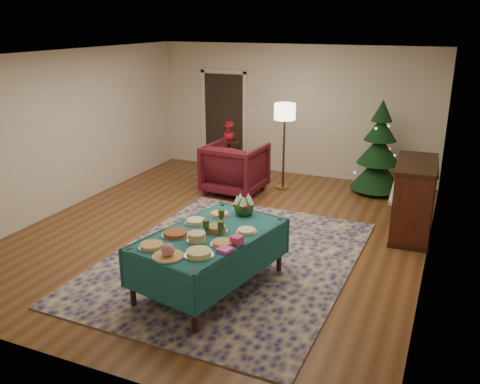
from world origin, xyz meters
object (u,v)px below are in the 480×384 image
at_px(buffet_table, 210,244).
at_px(christmas_tree, 379,152).
at_px(gift_box, 237,240).
at_px(piano, 413,199).
at_px(side_table, 229,158).
at_px(floor_lamp, 285,117).
at_px(potted_plant, 229,135).
at_px(armchair, 235,166).

distance_m(buffet_table, christmas_tree, 4.75).
bearing_deg(gift_box, piano, 60.03).
xyz_separation_m(buffet_table, side_table, (-1.78, 4.47, -0.22)).
xyz_separation_m(buffet_table, floor_lamp, (-0.45, 4.11, 0.82)).
xyz_separation_m(gift_box, piano, (1.67, 2.90, -0.23)).
bearing_deg(floor_lamp, gift_box, -78.45).
relative_size(buffet_table, potted_plant, 5.14).
height_order(potted_plant, piano, piano).
relative_size(gift_box, side_table, 0.16).
bearing_deg(armchair, buffet_table, 112.76).
height_order(buffet_table, side_table, side_table).
relative_size(gift_box, piano, 0.09).
bearing_deg(armchair, piano, 171.01).
distance_m(side_table, christmas_tree, 3.10).
distance_m(side_table, potted_plant, 0.50).
bearing_deg(piano, gift_box, -119.97).
xyz_separation_m(potted_plant, christmas_tree, (3.06, 0.10, -0.07)).
bearing_deg(buffet_table, christmas_tree, 74.37).
bearing_deg(side_table, armchair, -59.69).
bearing_deg(potted_plant, gift_box, -64.53).
bearing_deg(christmas_tree, armchair, -156.41).
height_order(buffet_table, floor_lamp, floor_lamp).
distance_m(gift_box, potted_plant, 5.13).
xyz_separation_m(floor_lamp, piano, (2.55, -1.37, -0.85)).
bearing_deg(side_table, potted_plant, 0.00).
relative_size(gift_box, christmas_tree, 0.07).
distance_m(gift_box, side_table, 5.15).
relative_size(buffet_table, armchair, 1.97).
bearing_deg(piano, floor_lamp, 151.78).
height_order(armchair, floor_lamp, floor_lamp).
bearing_deg(floor_lamp, armchair, -140.43).
distance_m(armchair, side_table, 1.16).
height_order(buffet_table, christmas_tree, christmas_tree).
xyz_separation_m(buffet_table, christmas_tree, (1.28, 4.57, 0.21)).
height_order(armchair, christmas_tree, christmas_tree).
bearing_deg(floor_lamp, potted_plant, 164.79).
relative_size(side_table, potted_plant, 1.87).
xyz_separation_m(armchair, side_table, (-0.58, 0.99, -0.16)).
height_order(floor_lamp, piano, floor_lamp).
height_order(armchair, piano, piano).
xyz_separation_m(armchair, potted_plant, (-0.58, 0.99, 0.34)).
xyz_separation_m(buffet_table, gift_box, (0.42, -0.16, 0.20)).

